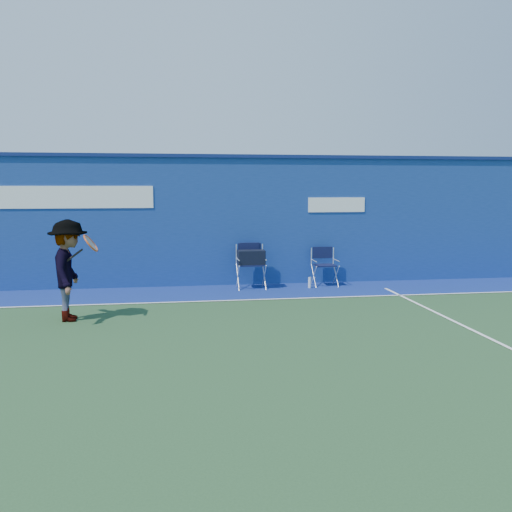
{
  "coord_description": "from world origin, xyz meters",
  "views": [
    {
      "loc": [
        -0.26,
        -7.67,
        2.32
      ],
      "look_at": [
        1.28,
        2.6,
        1.0
      ],
      "focal_mm": 38.0,
      "sensor_mm": 36.0,
      "label": 1
    }
  ],
  "objects": [
    {
      "name": "directors_chair_left",
      "position": [
        1.45,
        4.51,
        0.44
      ],
      "size": [
        0.61,
        0.57,
        1.04
      ],
      "color": "silver",
      "rests_on": "ground"
    },
    {
      "name": "tennis_player",
      "position": [
        -2.1,
        2.02,
        0.89
      ],
      "size": [
        0.89,
        1.18,
        1.77
      ],
      "color": "#EA4738",
      "rests_on": "ground"
    },
    {
      "name": "stadium_wall",
      "position": [
        -0.0,
        5.2,
        1.55
      ],
      "size": [
        24.0,
        0.5,
        3.08
      ],
      "color": "navy",
      "rests_on": "ground"
    },
    {
      "name": "ground",
      "position": [
        0.0,
        0.0,
        0.0
      ],
      "size": [
        80.0,
        80.0,
        0.0
      ],
      "primitive_type": "plane",
      "color": "#254625",
      "rests_on": "ground"
    },
    {
      "name": "out_of_bounds_strip",
      "position": [
        0.0,
        4.1,
        0.0
      ],
      "size": [
        24.0,
        1.8,
        0.01
      ],
      "primitive_type": "cube",
      "color": "navy",
      "rests_on": "ground"
    },
    {
      "name": "directors_chair_right",
      "position": [
        3.22,
        4.59,
        0.29
      ],
      "size": [
        0.54,
        0.49,
        0.91
      ],
      "color": "silver",
      "rests_on": "ground"
    },
    {
      "name": "water_bottle",
      "position": [
        2.79,
        4.35,
        0.13
      ],
      "size": [
        0.07,
        0.07,
        0.26
      ],
      "primitive_type": "cylinder",
      "color": "silver",
      "rests_on": "ground"
    },
    {
      "name": "court_lines",
      "position": [
        0.0,
        0.6,
        0.01
      ],
      "size": [
        24.0,
        12.0,
        0.01
      ],
      "color": "white",
      "rests_on": "out_of_bounds_strip"
    }
  ]
}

